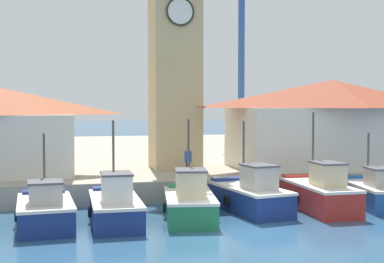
{
  "coord_description": "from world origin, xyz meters",
  "views": [
    {
      "loc": [
        -7.17,
        -19.32,
        4.92
      ],
      "look_at": [
        -0.19,
        8.69,
        3.5
      ],
      "focal_mm": 50.0,
      "sensor_mm": 36.0,
      "label": 1
    }
  ],
  "objects_px": {
    "fishing_boat_mid_left": "(250,195)",
    "fishing_boat_center": "(319,193)",
    "dock_worker_near_tower": "(188,162)",
    "fishing_boat_mid_right": "(373,192)",
    "fishing_boat_far_left": "(45,210)",
    "fishing_boat_left_inner": "(190,202)",
    "port_crane_near": "(241,70)",
    "clock_tower": "(175,45)",
    "fishing_boat_left_outer": "(115,206)",
    "warehouse_right": "(332,123)"
  },
  "relations": [
    {
      "from": "fishing_boat_center",
      "to": "dock_worker_near_tower",
      "type": "height_order",
      "value": "fishing_boat_center"
    },
    {
      "from": "fishing_boat_mid_left",
      "to": "port_crane_near",
      "type": "height_order",
      "value": "port_crane_near"
    },
    {
      "from": "clock_tower",
      "to": "dock_worker_near_tower",
      "type": "height_order",
      "value": "clock_tower"
    },
    {
      "from": "fishing_boat_far_left",
      "to": "fishing_boat_center",
      "type": "distance_m",
      "value": 12.33
    },
    {
      "from": "fishing_boat_left_inner",
      "to": "fishing_boat_mid_left",
      "type": "xyz_separation_m",
      "value": [
        3.11,
        0.9,
        0.02
      ]
    },
    {
      "from": "fishing_boat_far_left",
      "to": "port_crane_near",
      "type": "bearing_deg",
      "value": 53.41
    },
    {
      "from": "fishing_boat_mid_left",
      "to": "dock_worker_near_tower",
      "type": "distance_m",
      "value": 4.44
    },
    {
      "from": "warehouse_right",
      "to": "fishing_boat_left_outer",
      "type": "bearing_deg",
      "value": -151.78
    },
    {
      "from": "fishing_boat_mid_left",
      "to": "dock_worker_near_tower",
      "type": "bearing_deg",
      "value": 118.71
    },
    {
      "from": "fishing_boat_left_outer",
      "to": "clock_tower",
      "type": "relative_size",
      "value": 0.33
    },
    {
      "from": "fishing_boat_left_inner",
      "to": "warehouse_right",
      "type": "relative_size",
      "value": 0.4
    },
    {
      "from": "clock_tower",
      "to": "warehouse_right",
      "type": "xyz_separation_m",
      "value": [
        9.46,
        -1.85,
        -4.69
      ]
    },
    {
      "from": "clock_tower",
      "to": "port_crane_near",
      "type": "xyz_separation_m",
      "value": [
        8.16,
        11.5,
        -0.67
      ]
    },
    {
      "from": "fishing_boat_left_inner",
      "to": "fishing_boat_far_left",
      "type": "bearing_deg",
      "value": -179.56
    },
    {
      "from": "fishing_boat_center",
      "to": "warehouse_right",
      "type": "bearing_deg",
      "value": 57.62
    },
    {
      "from": "fishing_boat_mid_right",
      "to": "warehouse_right",
      "type": "distance_m",
      "value": 7.64
    },
    {
      "from": "fishing_boat_left_inner",
      "to": "warehouse_right",
      "type": "bearing_deg",
      "value": 34.79
    },
    {
      "from": "fishing_boat_center",
      "to": "dock_worker_near_tower",
      "type": "xyz_separation_m",
      "value": [
        -5.27,
        4.24,
        1.16
      ]
    },
    {
      "from": "fishing_boat_left_outer",
      "to": "fishing_boat_mid_left",
      "type": "bearing_deg",
      "value": 8.15
    },
    {
      "from": "port_crane_near",
      "to": "clock_tower",
      "type": "bearing_deg",
      "value": -125.36
    },
    {
      "from": "fishing_boat_mid_left",
      "to": "clock_tower",
      "type": "relative_size",
      "value": 0.33
    },
    {
      "from": "clock_tower",
      "to": "dock_worker_near_tower",
      "type": "bearing_deg",
      "value": -93.99
    },
    {
      "from": "fishing_boat_center",
      "to": "port_crane_near",
      "type": "height_order",
      "value": "port_crane_near"
    },
    {
      "from": "fishing_boat_left_outer",
      "to": "fishing_boat_center",
      "type": "bearing_deg",
      "value": 2.47
    },
    {
      "from": "fishing_boat_far_left",
      "to": "fishing_boat_left_outer",
      "type": "distance_m",
      "value": 2.81
    },
    {
      "from": "fishing_boat_center",
      "to": "port_crane_near",
      "type": "xyz_separation_m",
      "value": [
        3.22,
        20.47,
        7.07
      ]
    },
    {
      "from": "fishing_boat_left_outer",
      "to": "fishing_boat_mid_right",
      "type": "distance_m",
      "value": 12.58
    },
    {
      "from": "fishing_boat_left_inner",
      "to": "fishing_boat_center",
      "type": "height_order",
      "value": "fishing_boat_center"
    },
    {
      "from": "fishing_boat_left_inner",
      "to": "fishing_boat_mid_left",
      "type": "relative_size",
      "value": 0.96
    },
    {
      "from": "fishing_boat_left_outer",
      "to": "fishing_boat_center",
      "type": "height_order",
      "value": "fishing_boat_center"
    },
    {
      "from": "fishing_boat_left_inner",
      "to": "fishing_boat_center",
      "type": "distance_m",
      "value": 6.34
    },
    {
      "from": "fishing_boat_left_inner",
      "to": "warehouse_right",
      "type": "height_order",
      "value": "warehouse_right"
    },
    {
      "from": "fishing_boat_left_inner",
      "to": "fishing_boat_mid_left",
      "type": "distance_m",
      "value": 3.24
    },
    {
      "from": "fishing_boat_mid_right",
      "to": "fishing_boat_left_inner",
      "type": "bearing_deg",
      "value": -175.49
    },
    {
      "from": "fishing_boat_mid_left",
      "to": "fishing_boat_mid_right",
      "type": "relative_size",
      "value": 1.04
    },
    {
      "from": "clock_tower",
      "to": "fishing_boat_mid_right",
      "type": "bearing_deg",
      "value": -47.26
    },
    {
      "from": "clock_tower",
      "to": "fishing_boat_left_outer",
      "type": "bearing_deg",
      "value": -116.0
    },
    {
      "from": "fishing_boat_left_inner",
      "to": "dock_worker_near_tower",
      "type": "relative_size",
      "value": 3.07
    },
    {
      "from": "fishing_boat_center",
      "to": "clock_tower",
      "type": "bearing_deg",
      "value": 118.88
    },
    {
      "from": "fishing_boat_left_outer",
      "to": "fishing_boat_center",
      "type": "relative_size",
      "value": 0.99
    },
    {
      "from": "fishing_boat_mid_right",
      "to": "warehouse_right",
      "type": "relative_size",
      "value": 0.4
    },
    {
      "from": "fishing_boat_far_left",
      "to": "fishing_boat_left_inner",
      "type": "bearing_deg",
      "value": 0.44
    },
    {
      "from": "fishing_boat_mid_left",
      "to": "warehouse_right",
      "type": "xyz_separation_m",
      "value": [
        7.73,
        6.63,
        3.09
      ]
    },
    {
      "from": "fishing_boat_left_outer",
      "to": "fishing_boat_center",
      "type": "xyz_separation_m",
      "value": [
        9.52,
        0.41,
        0.08
      ]
    },
    {
      "from": "fishing_boat_left_inner",
      "to": "dock_worker_near_tower",
      "type": "distance_m",
      "value": 4.93
    },
    {
      "from": "clock_tower",
      "to": "port_crane_near",
      "type": "bearing_deg",
      "value": 54.64
    },
    {
      "from": "fishing_boat_mid_left",
      "to": "fishing_boat_center",
      "type": "xyz_separation_m",
      "value": [
        3.22,
        -0.49,
        0.04
      ]
    },
    {
      "from": "fishing_boat_mid_right",
      "to": "fishing_boat_far_left",
      "type": "bearing_deg",
      "value": -177.07
    },
    {
      "from": "fishing_boat_left_outer",
      "to": "dock_worker_near_tower",
      "type": "distance_m",
      "value": 6.42
    },
    {
      "from": "fishing_boat_left_inner",
      "to": "port_crane_near",
      "type": "bearing_deg",
      "value": 65.44
    }
  ]
}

